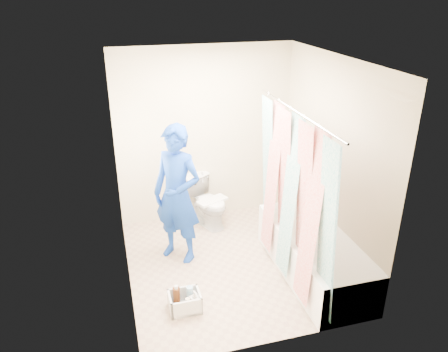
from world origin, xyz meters
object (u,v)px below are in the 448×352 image
object	(u,v)px
toilet	(207,202)
cleaning_caddy	(186,302)
bathtub	(314,254)
plumber	(177,195)

from	to	relation	value
toilet	cleaning_caddy	size ratio (longest dim) A/B	2.10
bathtub	cleaning_caddy	distance (m)	1.55
plumber	cleaning_caddy	xyz separation A→B (m)	(-0.12, -0.97, -0.75)
toilet	cleaning_caddy	distance (m)	1.79
plumber	cleaning_caddy	world-z (taller)	plumber
bathtub	plumber	world-z (taller)	plumber
toilet	plumber	size ratio (longest dim) A/B	0.41
plumber	toilet	bearing A→B (deg)	95.00
bathtub	cleaning_caddy	bearing A→B (deg)	-172.22
bathtub	plumber	xyz separation A→B (m)	(-1.41, 0.76, 0.57)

